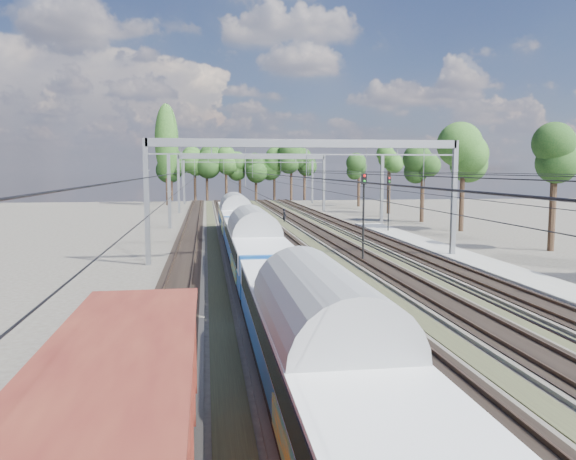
{
  "coord_description": "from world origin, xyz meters",
  "views": [
    {
      "loc": [
        -7.35,
        -10.71,
        6.85
      ],
      "look_at": [
        -1.97,
        25.98,
        2.8
      ],
      "focal_mm": 35.0,
      "sensor_mm": 36.0,
      "label": 1
    }
  ],
  "objects": [
    {
      "name": "track_bed",
      "position": [
        -0.0,
        45.0,
        0.1
      ],
      "size": [
        21.0,
        130.0,
        0.34
      ],
      "color": "#47423A",
      "rests_on": "ground"
    },
    {
      "name": "signal_far",
      "position": [
        11.87,
        46.62,
        3.83
      ],
      "size": [
        0.39,
        0.36,
        6.06
      ],
      "rotation": [
        0.0,
        0.0,
        0.1
      ],
      "color": "black",
      "rests_on": "ground"
    },
    {
      "name": "platform",
      "position": [
        12.0,
        20.0,
        0.15
      ],
      "size": [
        3.0,
        70.0,
        0.3
      ],
      "primitive_type": "cube",
      "color": "gray",
      "rests_on": "ground"
    },
    {
      "name": "tree_belt",
      "position": [
        6.27,
        93.28,
        8.44
      ],
      "size": [
        41.26,
        99.08,
        12.32
      ],
      "color": "black",
      "rests_on": "ground"
    },
    {
      "name": "catenary",
      "position": [
        0.33,
        52.69,
        6.4
      ],
      "size": [
        25.65,
        130.0,
        9.0
      ],
      "color": "gray",
      "rests_on": "ground"
    },
    {
      "name": "worker",
      "position": [
        2.61,
        60.43,
        0.89
      ],
      "size": [
        0.64,
        0.76,
        1.79
      ],
      "primitive_type": "imported",
      "rotation": [
        0.0,
        0.0,
        1.96
      ],
      "color": "black",
      "rests_on": "ground"
    },
    {
      "name": "poplar",
      "position": [
        -14.5,
        98.0,
        11.89
      ],
      "size": [
        4.4,
        4.4,
        19.04
      ],
      "color": "black",
      "rests_on": "ground"
    },
    {
      "name": "emu_train",
      "position": [
        -4.5,
        23.17,
        2.54
      ],
      "size": [
        2.96,
        62.55,
        4.32
      ],
      "color": "black",
      "rests_on": "ground"
    },
    {
      "name": "signal_near",
      "position": [
        4.14,
        29.26,
        4.13
      ],
      "size": [
        0.44,
        0.4,
        6.52
      ],
      "rotation": [
        0.0,
        0.0,
        -0.2
      ],
      "color": "black",
      "rests_on": "ground"
    }
  ]
}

